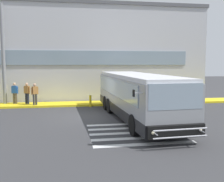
# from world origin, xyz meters

# --- Properties ---
(ground_plane) EXTENTS (80.00, 90.00, 0.02)m
(ground_plane) POSITION_xyz_m (0.00, 0.00, -0.01)
(ground_plane) COLOR #353538
(ground_plane) RESTS_ON ground
(bay_paint_stripes) EXTENTS (4.40, 3.96, 0.01)m
(bay_paint_stripes) POSITION_xyz_m (2.00, -4.20, 0.00)
(bay_paint_stripes) COLOR silver
(bay_paint_stripes) RESTS_ON ground
(terminal_building) EXTENTS (24.27, 13.80, 8.58)m
(terminal_building) POSITION_xyz_m (-0.70, 11.64, 4.28)
(terminal_building) COLOR #B7B7BC
(terminal_building) RESTS_ON ground
(boarding_curb) EXTENTS (26.47, 2.00, 0.15)m
(boarding_curb) POSITION_xyz_m (0.00, 4.80, 0.07)
(boarding_curb) COLOR yellow
(boarding_curb) RESTS_ON ground
(entry_support_column) EXTENTS (0.28, 0.28, 7.77)m
(entry_support_column) POSITION_xyz_m (-6.18, 5.40, 4.03)
(entry_support_column) COLOR slate
(entry_support_column) RESTS_ON boarding_curb
(bus_main_foreground) EXTENTS (3.12, 11.16, 2.70)m
(bus_main_foreground) POSITION_xyz_m (2.85, -1.18, 1.33)
(bus_main_foreground) COLOR gray
(bus_main_foreground) RESTS_ON ground
(passenger_near_column) EXTENTS (0.55, 0.47, 1.68)m
(passenger_near_column) POSITION_xyz_m (-5.37, 5.18, 1.11)
(passenger_near_column) COLOR #4C4233
(passenger_near_column) RESTS_ON boarding_curb
(passenger_by_doorway) EXTENTS (0.52, 0.38, 1.68)m
(passenger_by_doorway) POSITION_xyz_m (-4.42, 4.95, 1.08)
(passenger_by_doorway) COLOR #1E2338
(passenger_by_doorway) RESTS_ON boarding_curb
(passenger_at_curb_edge) EXTENTS (0.51, 0.39, 1.68)m
(passenger_at_curb_edge) POSITION_xyz_m (-3.73, 4.27, 1.08)
(passenger_at_curb_edge) COLOR #2D2D33
(passenger_at_curb_edge) RESTS_ON boarding_curb
(safety_bollard_yellow) EXTENTS (0.18, 0.18, 0.90)m
(safety_bollard_yellow) POSITION_xyz_m (0.47, 3.60, 0.45)
(safety_bollard_yellow) COLOR yellow
(safety_bollard_yellow) RESTS_ON ground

